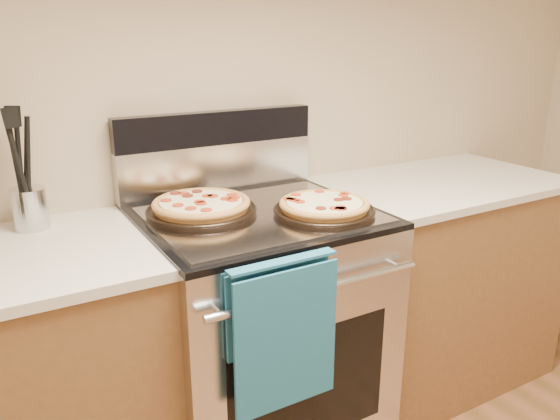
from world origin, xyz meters
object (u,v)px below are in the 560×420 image
range_body (259,337)px  utensil_crock (30,208)px  pepperoni_pizza_back (201,206)px  pepperoni_pizza_front (324,207)px

range_body → utensil_crock: (-0.66, 0.24, 0.52)m
range_body → pepperoni_pizza_back: (-0.17, 0.07, 0.50)m
pepperoni_pizza_back → range_body: bearing=-22.7°
pepperoni_pizza_back → pepperoni_pizza_front: pepperoni_pizza_back is taller
pepperoni_pizza_back → pepperoni_pizza_front: 0.40m
utensil_crock → range_body: bearing=-20.0°
range_body → pepperoni_pizza_back: bearing=157.3°
pepperoni_pizza_front → utensil_crock: (-0.84, 0.37, 0.03)m
range_body → pepperoni_pizza_front: pepperoni_pizza_front is taller
range_body → utensil_crock: 0.88m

